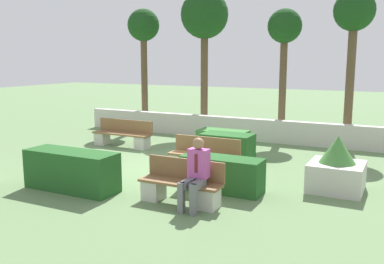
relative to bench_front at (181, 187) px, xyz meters
name	(u,v)px	position (x,y,z in m)	size (l,w,h in m)	color
ground_plane	(166,168)	(-1.60, 2.17, -0.31)	(60.00, 60.00, 0.00)	#607F51
perimeter_wall	(233,128)	(-1.60, 6.76, 0.06)	(11.97, 0.30, 0.75)	beige
bench_front	(181,187)	(0.00, 0.00, 0.00)	(1.65, 0.49, 0.84)	brown
bench_left_side	(122,136)	(-4.24, 3.93, 0.02)	(2.02, 0.48, 0.84)	brown
bench_right_side	(204,159)	(-0.61, 2.32, 0.01)	(1.78, 0.49, 0.84)	brown
person_seated_man	(196,170)	(0.38, -0.14, 0.42)	(0.38, 0.63, 1.32)	slate
hedge_block_near_left	(72,170)	(-2.48, -0.29, 0.11)	(2.08, 0.71, 0.84)	#235623
hedge_block_near_right	(227,148)	(-0.48, 3.52, 0.07)	(1.36, 0.76, 0.77)	#235623
hedge_block_mid_left	(222,174)	(0.39, 1.08, 0.05)	(1.73, 0.63, 0.73)	#235623
hedge_block_mid_right	(223,139)	(-1.25, 5.05, -0.02)	(1.52, 0.78, 0.58)	#3D7A38
planter_corner_left	(337,168)	(2.54, 2.19, 0.17)	(1.10, 1.10, 1.17)	beige
tree_leftmost	(144,31)	(-5.66, 7.43, 3.50)	(1.24, 1.24, 4.68)	brown
tree_center_left	(205,18)	(-3.27, 7.96, 3.96)	(1.79, 1.79, 5.29)	brown
tree_center_right	(284,34)	(-0.20, 7.90, 3.30)	(1.17, 1.17, 4.46)	brown
tree_rightmost	(354,19)	(2.08, 7.44, 3.64)	(1.27, 1.27, 4.86)	brown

